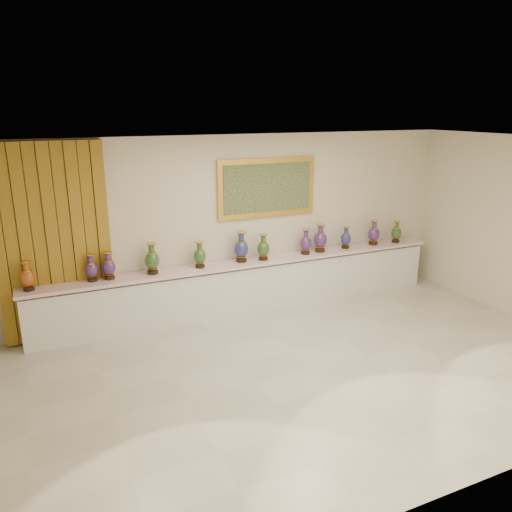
{
  "coord_description": "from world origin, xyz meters",
  "views": [
    {
      "loc": [
        -3.21,
        -5.21,
        3.42
      ],
      "look_at": [
        -0.1,
        1.7,
        1.15
      ],
      "focal_mm": 35.0,
      "sensor_mm": 36.0,
      "label": 1
    }
  ],
  "objects_px": {
    "vase_2": "(109,267)",
    "counter": "(248,286)",
    "vase_0": "(28,277)",
    "vase_1": "(91,269)"
  },
  "relations": [
    {
      "from": "vase_2",
      "to": "counter",
      "type": "bearing_deg",
      "value": -0.0
    },
    {
      "from": "vase_0",
      "to": "vase_1",
      "type": "bearing_deg",
      "value": 2.54
    },
    {
      "from": "vase_0",
      "to": "vase_2",
      "type": "height_order",
      "value": "vase_0"
    },
    {
      "from": "counter",
      "to": "vase_1",
      "type": "xyz_separation_m",
      "value": [
        -2.55,
        0.01,
        0.65
      ]
    },
    {
      "from": "counter",
      "to": "vase_2",
      "type": "distance_m",
      "value": 2.39
    },
    {
      "from": "counter",
      "to": "vase_1",
      "type": "bearing_deg",
      "value": 179.71
    },
    {
      "from": "counter",
      "to": "vase_1",
      "type": "relative_size",
      "value": 17.31
    },
    {
      "from": "counter",
      "to": "vase_2",
      "type": "xyz_separation_m",
      "value": [
        -2.3,
        0.0,
        0.66
      ]
    },
    {
      "from": "vase_1",
      "to": "vase_2",
      "type": "xyz_separation_m",
      "value": [
        0.25,
        -0.01,
        0.0
      ]
    },
    {
      "from": "vase_1",
      "to": "vase_0",
      "type": "bearing_deg",
      "value": -177.46
    }
  ]
}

